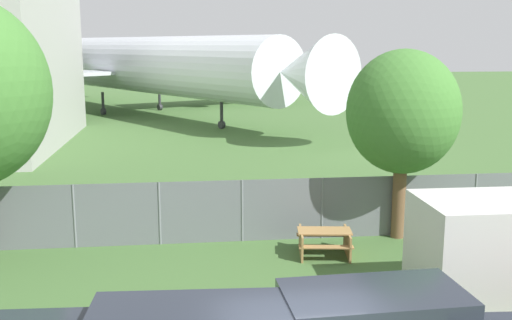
# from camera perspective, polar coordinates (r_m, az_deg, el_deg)

# --- Properties ---
(perimeter_fence) EXTENTS (56.07, 0.07, 1.97)m
(perimeter_fence) POSITION_cam_1_polar(r_m,az_deg,el_deg) (18.71, -1.33, -4.86)
(perimeter_fence) COLOR slate
(perimeter_fence) RESTS_ON ground
(airplane) EXTENTS (34.13, 41.99, 13.77)m
(airplane) POSITION_cam_1_polar(r_m,az_deg,el_deg) (53.96, -11.16, 8.86)
(airplane) COLOR silver
(airplane) RESTS_ON ground
(portable_cabin) EXTENTS (4.52, 2.46, 2.55)m
(portable_cabin) POSITION_cam_1_polar(r_m,az_deg,el_deg) (15.58, 23.23, -7.95)
(portable_cabin) COLOR silver
(portable_cabin) RESTS_ON ground
(picnic_bench_near_cabin) EXTENTS (1.73, 1.60, 0.76)m
(picnic_bench_near_cabin) POSITION_cam_1_polar(r_m,az_deg,el_deg) (17.75, 6.52, -7.56)
(picnic_bench_near_cabin) COLOR #A37A47
(picnic_bench_near_cabin) RESTS_ON ground
(tree_near_hangar) EXTENTS (3.50, 3.50, 5.96)m
(tree_near_hangar) POSITION_cam_1_polar(r_m,az_deg,el_deg) (19.05, 13.82, 4.40)
(tree_near_hangar) COLOR brown
(tree_near_hangar) RESTS_ON ground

